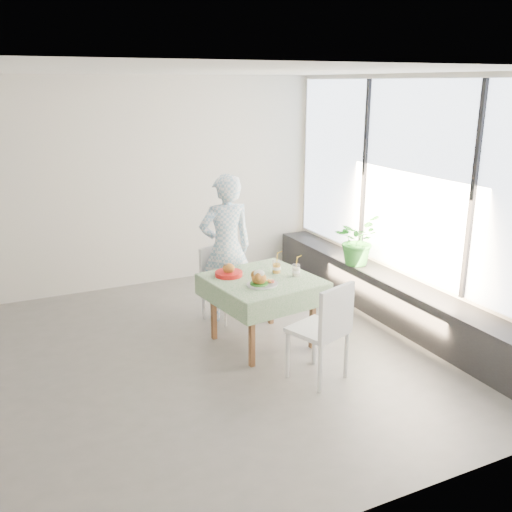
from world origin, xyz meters
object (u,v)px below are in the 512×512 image
cafe_table (262,303)px  diner (226,248)px  chair_far (223,296)px  potted_plant (357,240)px  chair_near (319,349)px  main_dish (261,280)px  juice_cup_orange (276,267)px

cafe_table → diner: bearing=95.3°
chair_far → potted_plant: size_ratio=1.36×
chair_near → main_dish: bearing=110.3°
chair_near → juice_cup_orange: bearing=86.1°
chair_far → juice_cup_orange: juice_cup_orange is taller
chair_far → potted_plant: 1.82m
diner → juice_cup_orange: 0.77m
main_dish → juice_cup_orange: size_ratio=1.22×
potted_plant → chair_near: bearing=-134.1°
main_dish → juice_cup_orange: 0.44m
chair_near → main_dish: size_ratio=2.93×
chair_near → diner: (-0.22, 1.71, 0.57)m
potted_plant → main_dish: bearing=-155.0°
cafe_table → chair_near: (0.15, -0.91, -0.16)m
cafe_table → chair_far: 0.86m
chair_far → potted_plant: bearing=-7.3°
chair_far → chair_near: (0.25, -1.74, 0.03)m
cafe_table → main_dish: main_dish is taller
cafe_table → potted_plant: bearing=20.7°
cafe_table → main_dish: bearing=-120.4°
main_dish → potted_plant: size_ratio=0.52×
cafe_table → main_dish: (-0.12, -0.20, 0.34)m
cafe_table → chair_far: chair_far is taller
main_dish → diner: bearing=87.5°
diner → main_dish: 1.01m
chair_near → main_dish: 0.91m
diner → juice_cup_orange: bearing=114.3°
cafe_table → chair_near: 0.94m
diner → cafe_table: bearing=97.6°
diner → main_dish: size_ratio=5.24×
chair_far → juice_cup_orange: (0.32, -0.74, 0.54)m
chair_near → chair_far: bearing=98.3°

